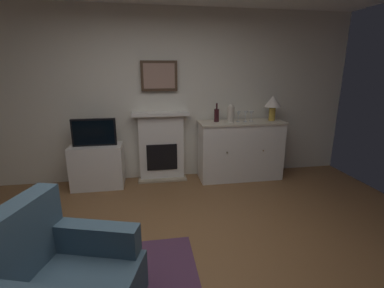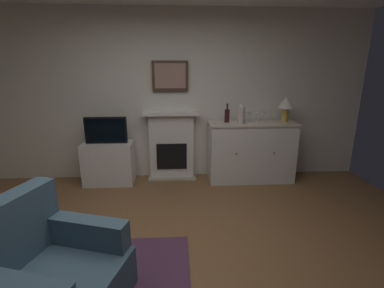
# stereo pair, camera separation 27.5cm
# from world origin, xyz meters

# --- Properties ---
(ground_plane) EXTENTS (6.33, 4.62, 0.10)m
(ground_plane) POSITION_xyz_m (0.00, 0.00, -0.05)
(ground_plane) COLOR brown
(ground_plane) RESTS_ON ground
(wall_rear) EXTENTS (6.33, 0.06, 2.63)m
(wall_rear) POSITION_xyz_m (0.00, 2.28, 1.32)
(wall_rear) COLOR silver
(wall_rear) RESTS_ON ground_plane
(fireplace_unit) EXTENTS (0.87, 0.30, 1.10)m
(fireplace_unit) POSITION_xyz_m (0.03, 2.15, 0.55)
(fireplace_unit) COLOR white
(fireplace_unit) RESTS_ON ground_plane
(framed_picture) EXTENTS (0.55, 0.04, 0.45)m
(framed_picture) POSITION_xyz_m (0.03, 2.20, 1.64)
(framed_picture) COLOR #473323
(sideboard_cabinet) EXTENTS (1.35, 0.49, 0.94)m
(sideboard_cabinet) POSITION_xyz_m (1.29, 1.97, 0.47)
(sideboard_cabinet) COLOR white
(sideboard_cabinet) RESTS_ON ground_plane
(table_lamp) EXTENTS (0.26, 0.26, 0.40)m
(table_lamp) POSITION_xyz_m (1.80, 1.97, 1.22)
(table_lamp) COLOR #B79338
(table_lamp) RESTS_ON sideboard_cabinet
(wine_bottle) EXTENTS (0.08, 0.08, 0.29)m
(wine_bottle) POSITION_xyz_m (0.90, 2.02, 1.05)
(wine_bottle) COLOR #331419
(wine_bottle) RESTS_ON sideboard_cabinet
(wine_glass_left) EXTENTS (0.07, 0.07, 0.16)m
(wine_glass_left) POSITION_xyz_m (1.23, 1.96, 1.07)
(wine_glass_left) COLOR silver
(wine_glass_left) RESTS_ON sideboard_cabinet
(wine_glass_center) EXTENTS (0.07, 0.07, 0.16)m
(wine_glass_center) POSITION_xyz_m (1.34, 1.93, 1.07)
(wine_glass_center) COLOR silver
(wine_glass_center) RESTS_ON sideboard_cabinet
(wine_glass_right) EXTENTS (0.07, 0.07, 0.16)m
(wine_glass_right) POSITION_xyz_m (1.45, 1.97, 1.07)
(wine_glass_right) COLOR silver
(wine_glass_right) RESTS_ON sideboard_cabinet
(vase_decorative) EXTENTS (0.11, 0.11, 0.28)m
(vase_decorative) POSITION_xyz_m (1.10, 1.92, 1.08)
(vase_decorative) COLOR beige
(vase_decorative) RESTS_ON sideboard_cabinet
(tv_cabinet) EXTENTS (0.75, 0.42, 0.65)m
(tv_cabinet) POSITION_xyz_m (-0.94, 1.99, 0.33)
(tv_cabinet) COLOR white
(tv_cabinet) RESTS_ON ground_plane
(tv_set) EXTENTS (0.62, 0.07, 0.40)m
(tv_set) POSITION_xyz_m (-0.94, 1.97, 0.85)
(tv_set) COLOR black
(tv_set) RESTS_ON tv_cabinet
(armchair) EXTENTS (1.00, 0.96, 0.92)m
(armchair) POSITION_xyz_m (-0.77, -0.48, 0.38)
(armchair) COLOR #3F596B
(armchair) RESTS_ON ground_plane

